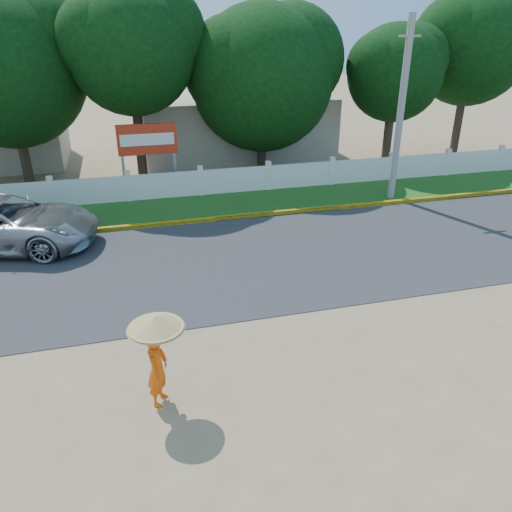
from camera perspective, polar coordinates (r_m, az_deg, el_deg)
The scene contains 11 objects.
ground at distance 11.96m, azimuth 2.50°, elevation -9.64°, with size 120.00×120.00×0.00m, color #9E8460.
road at distance 15.72m, azimuth -2.34°, elevation -0.48°, with size 60.00×7.00×0.02m, color #38383A.
grass_verge at distance 20.49m, azimuth -5.60°, elevation 5.72°, with size 60.00×3.50×0.03m, color #2D601E.
curb at distance 18.89m, azimuth -4.73°, elevation 4.25°, with size 40.00×0.18×0.16m, color yellow.
fence at distance 21.68m, azimuth -6.32°, elevation 8.29°, with size 40.00×0.10×1.10m, color silver.
building_near at distance 28.47m, azimuth -2.52°, elevation 14.68°, with size 10.00×6.00×3.20m, color #B7AD99.
utility_pole at distance 21.34m, azimuth 16.21°, elevation 15.52°, with size 0.28×0.28×7.13m, color gray.
vehicle at distance 18.32m, azimuth -27.01°, elevation 3.34°, with size 2.80×6.06×1.69m, color #9EA1A6.
monk_with_parasol at distance 9.71m, azimuth -11.30°, elevation -10.23°, with size 1.08×1.08×1.97m.
billboard at distance 22.16m, azimuth -12.30°, elevation 12.50°, with size 2.50×0.13×2.95m.
tree_row at distance 24.34m, azimuth -4.77°, elevation 20.64°, with size 33.16×7.25×8.60m.
Camera 1 is at (-3.01, -9.33, 6.85)m, focal length 35.00 mm.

